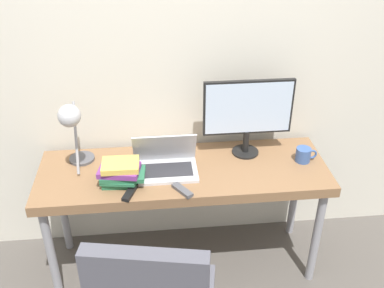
{
  "coord_description": "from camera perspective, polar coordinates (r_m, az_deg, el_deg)",
  "views": [
    {
      "loc": [
        -0.17,
        -1.85,
        2.2
      ],
      "look_at": [
        0.05,
        0.25,
        0.92
      ],
      "focal_mm": 42.0,
      "sensor_mm": 36.0,
      "label": 1
    }
  ],
  "objects": [
    {
      "name": "book_stack",
      "position": [
        2.47,
        -9.06,
        -3.62
      ],
      "size": [
        0.26,
        0.21,
        0.14
      ],
      "color": "#286B47",
      "rests_on": "desk"
    },
    {
      "name": "media_remote",
      "position": [
        2.4,
        -1.23,
        -5.89
      ],
      "size": [
        0.11,
        0.14,
        0.02
      ],
      "color": "#4C4C51",
      "rests_on": "desk"
    },
    {
      "name": "monitor",
      "position": [
        2.62,
        7.12,
        4.13
      ],
      "size": [
        0.52,
        0.16,
        0.47
      ],
      "color": "black",
      "rests_on": "desk"
    },
    {
      "name": "mug",
      "position": [
        2.71,
        14.0,
        -1.33
      ],
      "size": [
        0.13,
        0.09,
        0.09
      ],
      "color": "#385693",
      "rests_on": "desk"
    },
    {
      "name": "wall_back",
      "position": [
        2.63,
        -1.85,
        11.17
      ],
      "size": [
        8.0,
        0.05,
        2.6
      ],
      "color": "beige",
      "rests_on": "ground_plane"
    },
    {
      "name": "desk",
      "position": [
        2.63,
        -1.07,
        -4.42
      ],
      "size": [
        1.67,
        0.55,
        0.74
      ],
      "color": "brown",
      "rests_on": "ground_plane"
    },
    {
      "name": "tv_remote",
      "position": [
        2.41,
        -7.85,
        -6.08
      ],
      "size": [
        0.09,
        0.15,
        0.02
      ],
      "color": "black",
      "rests_on": "desk"
    },
    {
      "name": "desk_lamp",
      "position": [
        2.47,
        -15.01,
        2.43
      ],
      "size": [
        0.15,
        0.31,
        0.44
      ],
      "color": "#4C4C51",
      "rests_on": "desk"
    },
    {
      "name": "laptop",
      "position": [
        2.55,
        -3.41,
        -2.49
      ],
      "size": [
        0.36,
        0.24,
        0.23
      ],
      "color": "silver",
      "rests_on": "desk"
    }
  ]
}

